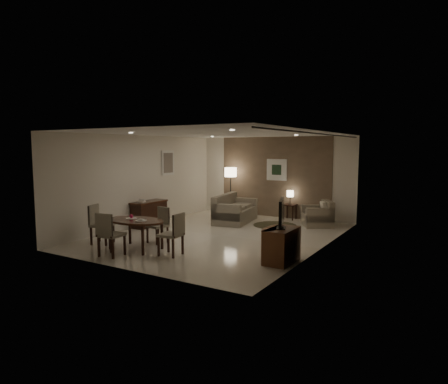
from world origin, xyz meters
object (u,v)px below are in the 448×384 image
Objects in this scene: tv_cabinet at (282,246)px; chair_left at (102,224)px; armchair at (317,213)px; console_desk at (149,214)px; chair_right at (171,234)px; sofa at (235,208)px; floor_lamp at (231,191)px; dining_table at (136,235)px; chair_near at (111,234)px; side_table at (290,212)px; chair_far at (157,225)px.

tv_cabinet is 4.44m from chair_left.
armchair is at bearing -56.72° from chair_left.
chair_right is at bearing -40.65° from console_desk.
sofa is 2.52m from armchair.
chair_left is 0.58× the size of floor_lamp.
armchair is at bearing 31.19° from console_desk.
armchair is at bearing 98.30° from tv_cabinet.
armchair reaches higher than dining_table.
chair_near reaches higher than side_table.
chair_right is 4.23m from sofa.
armchair is (2.43, 0.67, -0.05)m from sofa.
side_table is at bearing 45.71° from console_desk.
floor_lamp is at bearing -24.31° from chair_left.
dining_table is 5.37m from floor_lamp.
chair_left reaches higher than tv_cabinet.
chair_left reaches higher than side_table.
console_desk is at bearing 125.85° from sofa.
chair_right reaches higher than side_table.
chair_right is (-2.28, -0.74, 0.11)m from tv_cabinet.
tv_cabinet is at bearing 12.63° from dining_table.
chair_near is at bearing -58.88° from armchair.
chair_far is at bearing -73.62° from chair_left.
sofa reaches higher than console_desk.
sofa is 3.68× the size of side_table.
chair_near is 1.92× the size of side_table.
sofa is at bearing -36.73° from chair_left.
sofa is (-3.02, 3.43, 0.08)m from tv_cabinet.
console_desk is 0.73× the size of floor_lamp.
console_desk is at bearing -91.38° from armchair.
console_desk is 1.33× the size of tv_cabinet.
chair_left reaches higher than chair_far.
armchair reaches higher than console_desk.
sofa is 1.48m from floor_lamp.
tv_cabinet is at bearing -70.10° from side_table.
side_table is at bearing -44.59° from chair_left.
dining_table is 1.02m from chair_right.
chair_near is at bearing -62.15° from console_desk.
chair_far is at bearing -65.84° from armchair.
chair_near is (-3.34, -1.44, 0.13)m from tv_cabinet.
side_table is (1.58, 5.49, -0.09)m from dining_table.
dining_table is (1.59, -2.24, -0.03)m from console_desk.
chair_near is (1.55, -2.94, 0.10)m from console_desk.
console_desk is at bearing 125.42° from dining_table.
chair_left is at bearing -115.67° from side_table.
chair_far is at bearing -108.25° from side_table.
floor_lamp reaches higher than chair_right.
tv_cabinet is at bearing -24.27° from armchair.
chair_right is at bearing -162.05° from tv_cabinet.
sofa is (0.31, 4.87, -0.05)m from chair_near.
tv_cabinet is 0.94× the size of chair_left.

